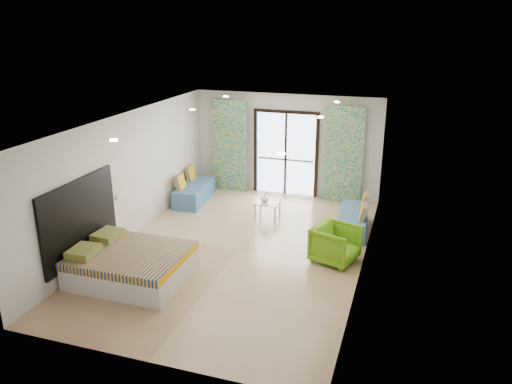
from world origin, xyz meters
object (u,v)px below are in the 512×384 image
(bed, at_px, (130,264))
(daybed_right, at_px, (354,220))
(coffee_table, at_px, (268,203))
(armchair, at_px, (335,242))
(daybed_left, at_px, (194,192))

(bed, distance_m, daybed_right, 5.00)
(coffee_table, height_order, armchair, armchair)
(daybed_left, bearing_deg, armchair, -35.30)
(daybed_left, relative_size, coffee_table, 2.66)
(bed, relative_size, daybed_left, 1.15)
(bed, height_order, coffee_table, bed)
(coffee_table, bearing_deg, daybed_left, 168.20)
(daybed_left, bearing_deg, bed, -87.15)
(bed, relative_size, coffee_table, 3.06)
(daybed_left, distance_m, coffee_table, 2.19)
(coffee_table, bearing_deg, bed, -112.20)
(daybed_right, relative_size, armchair, 2.01)
(daybed_left, xyz_separation_m, armchair, (4.08, -2.30, 0.15))
(daybed_right, bearing_deg, daybed_left, 167.04)
(armchair, bearing_deg, daybed_left, 78.00)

